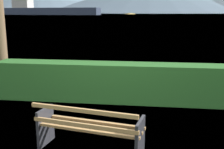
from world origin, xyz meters
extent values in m
plane|color=#7A99A8|center=(0.00, 307.19, 0.00)|extent=(620.00, 620.00, 0.00)
cube|color=tan|center=(-0.04, -0.19, 0.45)|extent=(1.79, 0.41, 0.04)
cube|color=tan|center=(0.00, 0.00, 0.45)|extent=(1.79, 0.41, 0.04)
cube|color=tan|center=(0.04, 0.19, 0.45)|extent=(1.79, 0.41, 0.04)
cube|color=tan|center=(-0.05, -0.26, 0.57)|extent=(1.79, 0.39, 0.06)
cube|color=tan|center=(-0.06, -0.31, 0.84)|extent=(1.79, 0.39, 0.06)
cube|color=#2D2D33|center=(-0.85, 0.15, 0.34)|extent=(0.15, 0.51, 0.68)
cube|color=#2D2D33|center=(0.85, -0.19, 0.34)|extent=(0.15, 0.51, 0.68)
cube|color=#2D6B28|center=(0.00, 2.81, 0.51)|extent=(6.26, 0.71, 1.02)
cube|color=#2D384C|center=(-71.10, 197.93, 2.55)|extent=(74.60, 21.86, 5.10)
cube|color=beige|center=(-94.45, 201.92, 9.17)|extent=(14.58, 10.69, 8.15)
cube|color=gold|center=(-15.96, 242.65, 0.41)|extent=(8.08, 8.33, 0.82)
cube|color=beige|center=(-15.96, 242.65, 1.07)|extent=(3.62, 3.67, 0.50)
camera|label=1|loc=(0.95, -4.34, 2.34)|focal=44.89mm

